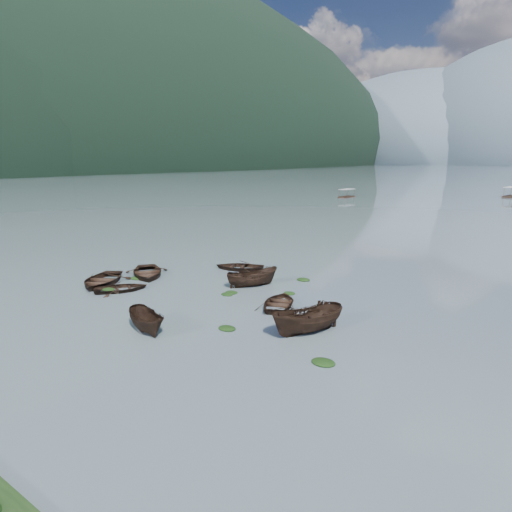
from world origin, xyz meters
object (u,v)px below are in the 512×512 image
Objects in this scene: pontoon_left at (347,197)px; rowboat_0 at (102,284)px; pontoon_centre at (511,197)px; rowboat_3 at (280,306)px.

rowboat_0 is at bearing -72.97° from pontoon_left.
pontoon_centre reaches higher than rowboat_0.
pontoon_centre is at bearing 41.18° from pontoon_left.
rowboat_0 is 0.98× the size of pontoon_left.
pontoon_left is at bearing -133.74° from pontoon_centre.
pontoon_centre is at bearing -111.59° from rowboat_3.
pontoon_left is at bearing -89.43° from rowboat_3.
pontoon_left is 0.80× the size of pontoon_centre.
rowboat_0 is at bearing -7.15° from rowboat_3.
rowboat_3 is 0.63× the size of pontoon_centre.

